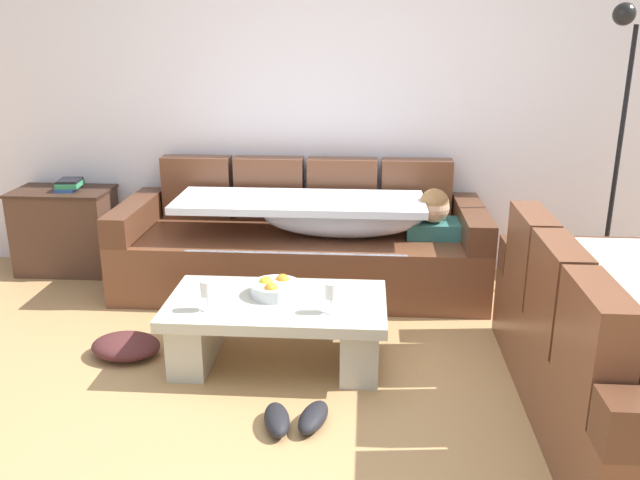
{
  "coord_description": "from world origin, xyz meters",
  "views": [
    {
      "loc": [
        0.28,
        -2.86,
        1.81
      ],
      "look_at": [
        0.0,
        1.04,
        0.55
      ],
      "focal_mm": 37.36,
      "sensor_mm": 36.0,
      "label": 1
    }
  ],
  "objects_px": {
    "couch_along_wall": "(308,244)",
    "pair_of_shoes": "(295,418)",
    "coffee_table": "(277,324)",
    "wine_glass_near_left": "(207,290)",
    "book_stack_on_cabinet": "(69,185)",
    "crumpled_garment": "(126,346)",
    "side_cabinet": "(66,230)",
    "fruit_bowl": "(275,288)",
    "wine_glass_near_right": "(331,292)",
    "floor_lamp": "(615,136)",
    "couch_near_window": "(629,356)"
  },
  "relations": [
    {
      "from": "crumpled_garment",
      "to": "wine_glass_near_right",
      "type": "bearing_deg",
      "value": -7.72
    },
    {
      "from": "couch_near_window",
      "to": "crumpled_garment",
      "type": "distance_m",
      "value": 2.66
    },
    {
      "from": "crumpled_garment",
      "to": "couch_along_wall",
      "type": "bearing_deg",
      "value": 49.82
    },
    {
      "from": "fruit_bowl",
      "to": "wine_glass_near_left",
      "type": "height_order",
      "value": "wine_glass_near_left"
    },
    {
      "from": "wine_glass_near_right",
      "to": "couch_along_wall",
      "type": "bearing_deg",
      "value": 100.37
    },
    {
      "from": "couch_along_wall",
      "to": "floor_lamp",
      "type": "bearing_deg",
      "value": 1.41
    },
    {
      "from": "fruit_bowl",
      "to": "pair_of_shoes",
      "type": "xyz_separation_m",
      "value": [
        0.18,
        -0.7,
        -0.38
      ]
    },
    {
      "from": "side_cabinet",
      "to": "crumpled_garment",
      "type": "relative_size",
      "value": 1.8
    },
    {
      "from": "floor_lamp",
      "to": "side_cabinet",
      "type": "bearing_deg",
      "value": 177.47
    },
    {
      "from": "coffee_table",
      "to": "pair_of_shoes",
      "type": "relative_size",
      "value": 3.42
    },
    {
      "from": "fruit_bowl",
      "to": "side_cabinet",
      "type": "relative_size",
      "value": 0.39
    },
    {
      "from": "coffee_table",
      "to": "pair_of_shoes",
      "type": "distance_m",
      "value": 0.68
    },
    {
      "from": "couch_near_window",
      "to": "wine_glass_near_right",
      "type": "height_order",
      "value": "couch_near_window"
    },
    {
      "from": "wine_glass_near_right",
      "to": "floor_lamp",
      "type": "height_order",
      "value": "floor_lamp"
    },
    {
      "from": "fruit_bowl",
      "to": "crumpled_garment",
      "type": "distance_m",
      "value": 0.94
    },
    {
      "from": "coffee_table",
      "to": "book_stack_on_cabinet",
      "type": "distance_m",
      "value": 2.25
    },
    {
      "from": "coffee_table",
      "to": "fruit_bowl",
      "type": "height_order",
      "value": "fruit_bowl"
    },
    {
      "from": "couch_near_window",
      "to": "floor_lamp",
      "type": "height_order",
      "value": "floor_lamp"
    },
    {
      "from": "wine_glass_near_right",
      "to": "crumpled_garment",
      "type": "relative_size",
      "value": 0.42
    },
    {
      "from": "coffee_table",
      "to": "wine_glass_near_left",
      "type": "distance_m",
      "value": 0.46
    },
    {
      "from": "wine_glass_near_left",
      "to": "wine_glass_near_right",
      "type": "height_order",
      "value": "same"
    },
    {
      "from": "side_cabinet",
      "to": "crumpled_garment",
      "type": "bearing_deg",
      "value": -55.63
    },
    {
      "from": "wine_glass_near_right",
      "to": "pair_of_shoes",
      "type": "xyz_separation_m",
      "value": [
        -0.14,
        -0.48,
        -0.45
      ]
    },
    {
      "from": "coffee_table",
      "to": "floor_lamp",
      "type": "relative_size",
      "value": 0.62
    },
    {
      "from": "book_stack_on_cabinet",
      "to": "crumpled_garment",
      "type": "height_order",
      "value": "book_stack_on_cabinet"
    },
    {
      "from": "side_cabinet",
      "to": "crumpled_garment",
      "type": "xyz_separation_m",
      "value": [
        0.92,
        -1.35,
        -0.26
      ]
    },
    {
      "from": "couch_along_wall",
      "to": "floor_lamp",
      "type": "xyz_separation_m",
      "value": [
        2.05,
        0.05,
        0.79
      ]
    },
    {
      "from": "wine_glass_near_right",
      "to": "side_cabinet",
      "type": "relative_size",
      "value": 0.23
    },
    {
      "from": "floor_lamp",
      "to": "pair_of_shoes",
      "type": "distance_m",
      "value": 2.88
    },
    {
      "from": "couch_along_wall",
      "to": "crumpled_garment",
      "type": "bearing_deg",
      "value": -130.18
    },
    {
      "from": "side_cabinet",
      "to": "wine_glass_near_left",
      "type": "bearing_deg",
      "value": -46.31
    },
    {
      "from": "wine_glass_near_right",
      "to": "side_cabinet",
      "type": "height_order",
      "value": "side_cabinet"
    },
    {
      "from": "coffee_table",
      "to": "book_stack_on_cabinet",
      "type": "relative_size",
      "value": 5.22
    },
    {
      "from": "coffee_table",
      "to": "floor_lamp",
      "type": "xyz_separation_m",
      "value": [
        2.12,
        1.19,
        0.88
      ]
    },
    {
      "from": "couch_near_window",
      "to": "fruit_bowl",
      "type": "bearing_deg",
      "value": 73.34
    },
    {
      "from": "side_cabinet",
      "to": "crumpled_garment",
      "type": "height_order",
      "value": "side_cabinet"
    },
    {
      "from": "pair_of_shoes",
      "to": "crumpled_garment",
      "type": "relative_size",
      "value": 0.88
    },
    {
      "from": "book_stack_on_cabinet",
      "to": "floor_lamp",
      "type": "relative_size",
      "value": 0.12
    },
    {
      "from": "couch_along_wall",
      "to": "couch_near_window",
      "type": "relative_size",
      "value": 1.32
    },
    {
      "from": "book_stack_on_cabinet",
      "to": "pair_of_shoes",
      "type": "bearing_deg",
      "value": -46.3
    },
    {
      "from": "fruit_bowl",
      "to": "floor_lamp",
      "type": "xyz_separation_m",
      "value": [
        2.14,
        1.12,
        0.7
      ]
    },
    {
      "from": "wine_glass_near_left",
      "to": "book_stack_on_cabinet",
      "type": "height_order",
      "value": "book_stack_on_cabinet"
    },
    {
      "from": "couch_near_window",
      "to": "book_stack_on_cabinet",
      "type": "relative_size",
      "value": 8.39
    },
    {
      "from": "fruit_bowl",
      "to": "crumpled_garment",
      "type": "relative_size",
      "value": 0.7
    },
    {
      "from": "fruit_bowl",
      "to": "floor_lamp",
      "type": "height_order",
      "value": "floor_lamp"
    },
    {
      "from": "couch_along_wall",
      "to": "wine_glass_near_left",
      "type": "distance_m",
      "value": 1.38
    },
    {
      "from": "couch_along_wall",
      "to": "couch_near_window",
      "type": "xyz_separation_m",
      "value": [
        1.65,
        -1.59,
        0.01
      ]
    },
    {
      "from": "book_stack_on_cabinet",
      "to": "couch_along_wall",
      "type": "bearing_deg",
      "value": -6.84
    },
    {
      "from": "couch_along_wall",
      "to": "pair_of_shoes",
      "type": "bearing_deg",
      "value": -86.97
    },
    {
      "from": "wine_glass_near_right",
      "to": "side_cabinet",
      "type": "xyz_separation_m",
      "value": [
        -2.11,
        1.51,
        -0.17
      ]
    }
  ]
}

